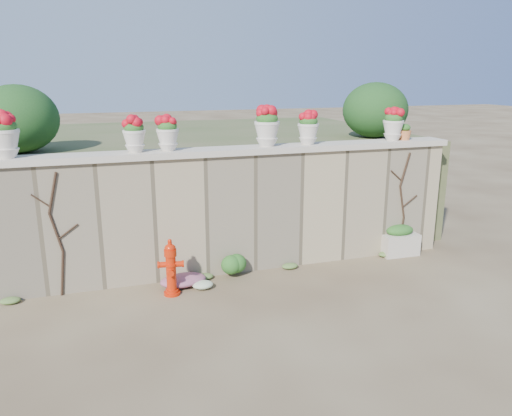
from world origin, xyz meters
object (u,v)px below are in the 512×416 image
object	(u,v)px
planter_box	(399,241)
terracotta_pot	(405,133)
fire_hydrant	(171,267)
urn_pot_0	(4,135)

from	to	relation	value
planter_box	terracotta_pot	bearing A→B (deg)	66.20
fire_hydrant	terracotta_pot	bearing A→B (deg)	19.34
urn_pot_0	terracotta_pot	distance (m)	6.55
planter_box	urn_pot_0	world-z (taller)	urn_pot_0
planter_box	terracotta_pot	size ratio (longest dim) A/B	2.50
planter_box	urn_pot_0	xyz separation A→B (m)	(-6.43, 0.25, 2.16)
terracotta_pot	planter_box	bearing A→B (deg)	-115.30
fire_hydrant	planter_box	bearing A→B (deg)	16.31
fire_hydrant	terracotta_pot	size ratio (longest dim) A/B	3.17
planter_box	fire_hydrant	bearing A→B (deg)	-172.35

